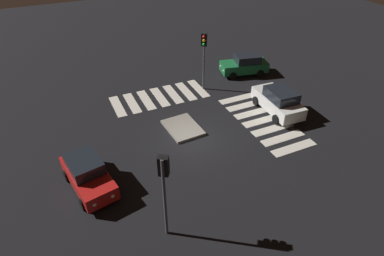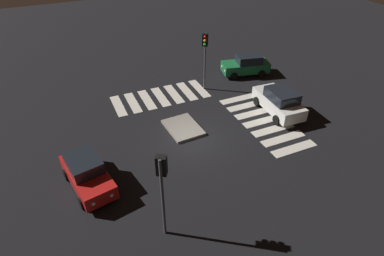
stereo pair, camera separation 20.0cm
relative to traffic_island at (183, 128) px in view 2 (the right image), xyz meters
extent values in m
plane|color=black|center=(-1.47, -0.03, -0.09)|extent=(80.00, 80.00, 0.00)
cube|color=gray|center=(0.00, 0.00, 0.00)|extent=(2.97, 2.30, 0.18)
cube|color=red|center=(-2.96, 6.84, 0.62)|extent=(4.38, 2.54, 0.84)
cube|color=black|center=(-2.72, 6.89, 1.38)|extent=(2.38, 1.99, 0.68)
cylinder|color=black|center=(-4.04, 5.74, 0.24)|extent=(0.70, 0.37, 0.66)
cylinder|color=black|center=(-4.38, 7.44, 0.24)|extent=(0.70, 0.37, 0.66)
cylinder|color=black|center=(-1.54, 6.24, 0.24)|extent=(0.70, 0.37, 0.66)
cylinder|color=black|center=(-1.88, 7.94, 0.24)|extent=(0.70, 0.37, 0.66)
sphere|color=#F2EABF|center=(-4.84, 5.97, 0.62)|extent=(0.22, 0.22, 0.22)
sphere|color=#F2EABF|center=(-5.04, 6.92, 0.62)|extent=(0.22, 0.22, 0.22)
cube|color=silver|center=(-0.85, -7.26, 0.67)|extent=(4.50, 2.12, 0.90)
cube|color=black|center=(-1.12, -7.25, 1.49)|extent=(2.35, 1.84, 0.73)
cylinder|color=black|center=(0.56, -6.41, 0.27)|extent=(0.72, 0.29, 0.71)
cylinder|color=black|center=(0.46, -8.26, 0.27)|extent=(0.72, 0.29, 0.71)
cylinder|color=black|center=(-2.17, -6.27, 0.27)|extent=(0.72, 0.29, 0.71)
cylinder|color=black|center=(-2.27, -8.12, 0.27)|extent=(0.72, 0.29, 0.71)
sphere|color=#F2EABF|center=(1.33, -6.86, 0.67)|extent=(0.24, 0.24, 0.24)
sphere|color=#F2EABF|center=(1.28, -7.90, 0.67)|extent=(0.24, 0.24, 0.24)
cube|color=#196B38|center=(5.65, -8.44, 0.62)|extent=(2.64, 4.42, 0.85)
cube|color=black|center=(5.59, -8.68, 1.39)|extent=(2.04, 2.42, 0.69)
cylinder|color=black|center=(5.08, -7.00, 0.24)|extent=(0.38, 0.70, 0.67)
cylinder|color=black|center=(6.77, -7.38, 0.24)|extent=(0.38, 0.70, 0.67)
cylinder|color=black|center=(4.52, -9.50, 0.24)|extent=(0.38, 0.70, 0.67)
cylinder|color=black|center=(6.21, -9.88, 0.24)|extent=(0.38, 0.70, 0.67)
sphere|color=#F2EABF|center=(5.61, -6.36, 0.62)|extent=(0.22, 0.22, 0.22)
sphere|color=#F2EABF|center=(6.57, -6.57, 0.62)|extent=(0.22, 0.22, 0.22)
cylinder|color=#47474C|center=(-7.58, 4.07, 2.22)|extent=(0.14, 0.14, 4.63)
cube|color=black|center=(-7.43, 3.97, 4.06)|extent=(0.51, 0.54, 0.96)
sphere|color=red|center=(-7.27, 3.86, 4.36)|extent=(0.22, 0.22, 0.22)
sphere|color=orange|center=(-7.27, 3.86, 4.06)|extent=(0.22, 0.22, 0.22)
sphere|color=green|center=(-7.27, 3.86, 3.76)|extent=(0.22, 0.22, 0.22)
cylinder|color=#47474C|center=(4.61, -3.85, 2.31)|extent=(0.14, 0.14, 4.79)
cube|color=black|center=(4.46, -3.75, 4.22)|extent=(0.50, 0.54, 0.96)
sphere|color=red|center=(4.29, -3.65, 4.52)|extent=(0.22, 0.22, 0.22)
sphere|color=orange|center=(4.29, -3.65, 4.22)|extent=(0.22, 0.22, 0.22)
sphere|color=green|center=(4.29, -3.65, 3.92)|extent=(0.22, 0.22, 0.22)
cube|color=silver|center=(-4.92, -5.66, -0.08)|extent=(0.70, 3.20, 0.02)
cube|color=silver|center=(-3.77, -5.66, -0.08)|extent=(0.70, 3.20, 0.02)
cube|color=silver|center=(-2.62, -5.66, -0.08)|extent=(0.70, 3.20, 0.02)
cube|color=silver|center=(-1.47, -5.66, -0.08)|extent=(0.70, 3.20, 0.02)
cube|color=silver|center=(-0.32, -5.66, -0.08)|extent=(0.70, 3.20, 0.02)
cube|color=silver|center=(0.83, -5.66, -0.08)|extent=(0.70, 3.20, 0.02)
cube|color=silver|center=(1.98, -5.66, -0.08)|extent=(0.70, 3.20, 0.02)
cube|color=silver|center=(4.80, -3.48, -0.08)|extent=(3.20, 0.70, 0.02)
cube|color=silver|center=(4.80, -2.33, -0.08)|extent=(3.20, 0.70, 0.02)
cube|color=silver|center=(4.80, -1.18, -0.08)|extent=(3.20, 0.70, 0.02)
cube|color=silver|center=(4.80, -0.03, -0.08)|extent=(3.20, 0.70, 0.02)
cube|color=silver|center=(4.80, 1.12, -0.08)|extent=(3.20, 0.70, 0.02)
cube|color=silver|center=(4.80, 2.27, -0.08)|extent=(3.20, 0.70, 0.02)
cube|color=silver|center=(4.80, 3.42, -0.08)|extent=(3.20, 0.70, 0.02)
camera|label=1|loc=(-16.82, 6.97, 12.94)|focal=30.08mm
camera|label=2|loc=(-16.90, 6.79, 12.94)|focal=30.08mm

